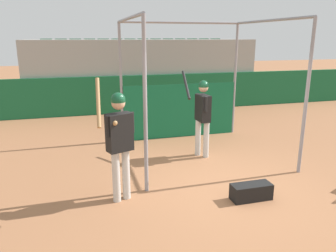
# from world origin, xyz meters

# --- Properties ---
(ground_plane) EXTENTS (60.00, 60.00, 0.00)m
(ground_plane) POSITION_xyz_m (0.00, 0.00, 0.00)
(ground_plane) COLOR #9E6642
(outfield_wall) EXTENTS (24.00, 0.12, 1.37)m
(outfield_wall) POSITION_xyz_m (0.00, 6.69, 0.68)
(outfield_wall) COLOR #196038
(outfield_wall) RESTS_ON ground
(bleacher_section) EXTENTS (8.70, 2.40, 2.65)m
(bleacher_section) POSITION_xyz_m (0.00, 7.95, 1.32)
(bleacher_section) COLOR #9E9E99
(bleacher_section) RESTS_ON ground
(batting_cage) EXTENTS (3.28, 3.13, 3.10)m
(batting_cage) POSITION_xyz_m (0.17, 2.75, 1.31)
(batting_cage) COLOR gray
(batting_cage) RESTS_ON ground
(player_batter) EXTENTS (0.54, 0.89, 1.94)m
(player_batter) POSITION_xyz_m (0.18, 1.69, 1.08)
(player_batter) COLOR silver
(player_batter) RESTS_ON ground
(player_waiting) EXTENTS (0.63, 0.56, 2.10)m
(player_waiting) POSITION_xyz_m (-1.92, 0.03, 1.14)
(player_waiting) COLOR silver
(player_waiting) RESTS_ON ground
(equipment_bag) EXTENTS (0.70, 0.28, 0.28)m
(equipment_bag) POSITION_xyz_m (0.23, -0.54, 0.14)
(equipment_bag) COLOR black
(equipment_bag) RESTS_ON ground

